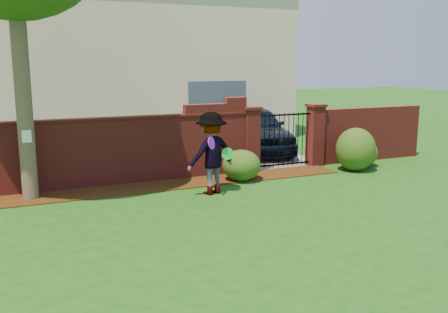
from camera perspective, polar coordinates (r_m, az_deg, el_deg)
name	(u,v)px	position (r m, az deg, el deg)	size (l,w,h in m)	color
ground	(233,222)	(10.04, 1.03, -7.49)	(80.00, 80.00, 0.01)	#194A12
mulch_bed	(143,188)	(12.77, -9.19, -3.53)	(11.10, 1.08, 0.03)	#311B08
brick_wall	(94,151)	(13.00, -14.57, 0.63)	(8.70, 0.31, 2.16)	maroon
brick_wall_return	(368,134)	(16.67, 16.07, 2.49)	(4.00, 0.25, 1.70)	maroon
pillar_left	(251,139)	(14.35, 3.06, 2.03)	(0.50, 0.50, 1.88)	maroon
pillar_right	(315,134)	(15.46, 10.37, 2.50)	(0.50, 0.50, 1.88)	maroon
iron_gate	(284,140)	(14.89, 6.84, 1.89)	(1.78, 0.03, 1.60)	black
driveway	(228,147)	(18.53, 0.50, 1.08)	(3.20, 8.00, 0.01)	gray
house	(133,61)	(21.25, -10.30, 10.72)	(12.40, 6.40, 6.30)	beige
car	(255,130)	(17.29, 3.61, 3.06)	(1.93, 4.78, 1.63)	black
paper_notice	(27,136)	(11.98, -21.60, 2.15)	(0.20, 0.01, 0.28)	white
shrub_left	(241,165)	(13.30, 2.00, -1.02)	(1.03, 1.03, 0.84)	#1E4615
shrub_middle	(356,149)	(14.97, 14.79, 0.79)	(1.15, 1.15, 1.26)	#1E4615
shrub_right	(362,153)	(15.71, 15.49, 0.41)	(0.93, 0.93, 0.83)	#1E4615
man	(212,154)	(11.87, -1.37, 0.32)	(1.27, 0.73, 1.97)	gray
frisbee_purple	(211,143)	(11.37, -1.45, 1.56)	(0.30, 0.30, 0.03)	purple
frisbee_green	(227,154)	(11.90, 0.39, 0.32)	(0.30, 0.30, 0.03)	green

